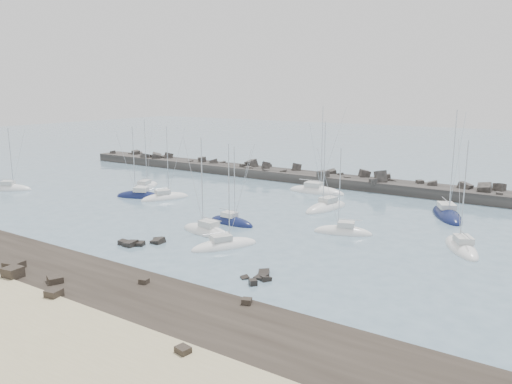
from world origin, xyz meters
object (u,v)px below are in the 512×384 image
sailboat_6 (326,208)px  sailboat_8 (447,216)px  sailboat_7 (224,246)px  sailboat_0 (10,189)px  sailboat_13 (231,222)px  sailboat_9 (343,232)px  sailboat_1 (146,187)px  sailboat_5 (207,232)px  sailboat_3 (165,198)px  sailboat_4 (316,192)px  sailboat_10 (461,249)px  sailboat_2 (139,196)px

sailboat_6 → sailboat_8: (16.71, 5.63, -0.01)m
sailboat_6 → sailboat_7: (-1.79, -23.81, -0.02)m
sailboat_0 → sailboat_13: bearing=4.6°
sailboat_7 → sailboat_9: 16.05m
sailboat_8 → sailboat_9: 18.78m
sailboat_1 → sailboat_5: size_ratio=1.03×
sailboat_1 → sailboat_7: sailboat_1 is taller
sailboat_8 → sailboat_0: bearing=-161.2°
sailboat_3 → sailboat_13: (18.65, -6.39, 0.00)m
sailboat_7 → sailboat_1: bearing=149.1°
sailboat_4 → sailboat_10: size_ratio=1.21×
sailboat_2 → sailboat_10: (52.36, 0.58, -0.00)m
sailboat_4 → sailboat_5: 30.87m
sailboat_6 → sailboat_1: bearing=-174.2°
sailboat_0 → sailboat_13: (47.61, 3.85, -0.01)m
sailboat_1 → sailboat_8: (52.27, 9.25, 0.02)m
sailboat_10 → sailboat_4: bearing=145.5°
sailboat_1 → sailboat_2: bearing=-51.7°
sailboat_0 → sailboat_13: size_ratio=1.07×
sailboat_2 → sailboat_8: sailboat_8 is taller
sailboat_1 → sailboat_4: sailboat_4 is taller
sailboat_13 → sailboat_6: bearing=63.8°
sailboat_10 → sailboat_13: sailboat_10 is taller
sailboat_1 → sailboat_5: (28.41, -16.84, 0.02)m
sailboat_5 → sailboat_10: bearing=21.0°
sailboat_5 → sailboat_13: size_ratio=1.15×
sailboat_10 → sailboat_8: bearing=108.7°
sailboat_2 → sailboat_4: size_ratio=0.79×
sailboat_4 → sailboat_9: sailboat_4 is taller
sailboat_7 → sailboat_10: 27.65m
sailboat_4 → sailboat_7: size_ratio=1.27×
sailboat_0 → sailboat_7: 53.39m
sailboat_1 → sailboat_3: (9.59, -4.82, 0.01)m
sailboat_1 → sailboat_6: sailboat_6 is taller
sailboat_2 → sailboat_10: sailboat_10 is taller
sailboat_0 → sailboat_9: size_ratio=1.03×
sailboat_2 → sailboat_1: bearing=128.3°
sailboat_9 → sailboat_2: bearing=178.7°
sailboat_0 → sailboat_5: size_ratio=0.93×
sailboat_5 → sailboat_6: size_ratio=0.91×
sailboat_0 → sailboat_2: (24.35, 8.77, 0.00)m
sailboat_7 → sailboat_13: bearing=121.6°
sailboat_10 → sailboat_13: size_ratio=1.17×
sailboat_1 → sailboat_10: 57.62m
sailboat_10 → sailboat_7: bearing=-148.5°
sailboat_13 → sailboat_9: bearing=15.2°
sailboat_9 → sailboat_13: (-14.90, -4.06, -0.00)m
sailboat_6 → sailboat_13: sailboat_6 is taller
sailboat_2 → sailboat_10: size_ratio=0.95×
sailboat_3 → sailboat_13: bearing=-18.9°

